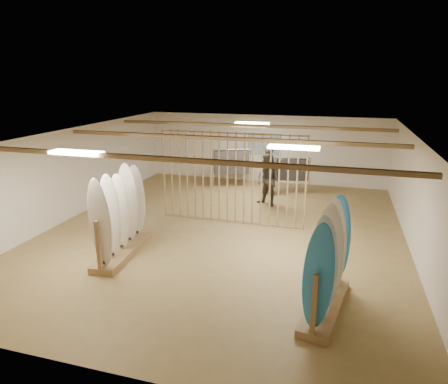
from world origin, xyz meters
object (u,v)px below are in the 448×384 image
(rack_left, at_px, (120,227))
(shopper_b, at_px, (268,177))
(clothing_rack_b, at_px, (292,170))
(clothing_rack_a, at_px, (231,162))
(rack_right, at_px, (327,276))
(shopper_a, at_px, (269,167))

(rack_left, height_order, shopper_b, rack_left)
(rack_left, distance_m, clothing_rack_b, 7.60)
(clothing_rack_a, bearing_deg, shopper_b, -67.74)
(rack_right, distance_m, clothing_rack_b, 8.06)
(clothing_rack_a, bearing_deg, shopper_a, -40.83)
(clothing_rack_b, bearing_deg, clothing_rack_a, 166.10)
(clothing_rack_b, height_order, shopper_b, shopper_b)
(rack_left, relative_size, clothing_rack_b, 1.68)
(clothing_rack_a, height_order, shopper_a, shopper_a)
(rack_right, height_order, clothing_rack_a, rack_right)
(clothing_rack_a, bearing_deg, rack_right, -84.42)
(shopper_b, bearing_deg, rack_right, -44.21)
(rack_left, relative_size, shopper_b, 1.15)
(rack_right, bearing_deg, clothing_rack_b, 110.72)
(rack_right, relative_size, shopper_b, 1.11)
(rack_right, height_order, clothing_rack_b, rack_right)
(shopper_b, bearing_deg, shopper_a, 124.47)
(clothing_rack_a, xyz_separation_m, shopper_b, (1.84, -1.93, -0.01))
(rack_right, height_order, shopper_b, rack_right)
(rack_left, xyz_separation_m, clothing_rack_b, (3.39, 6.80, 0.16))
(clothing_rack_a, height_order, shopper_b, shopper_b)
(rack_right, bearing_deg, shopper_a, 117.20)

